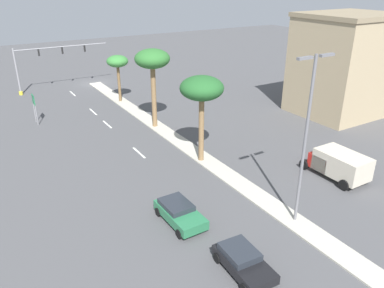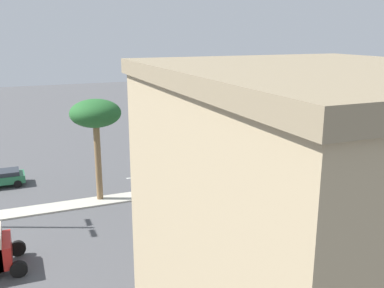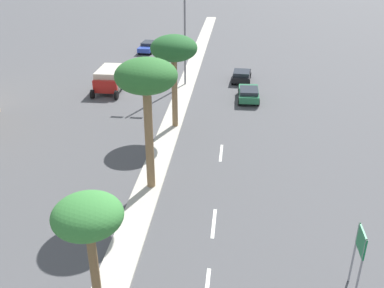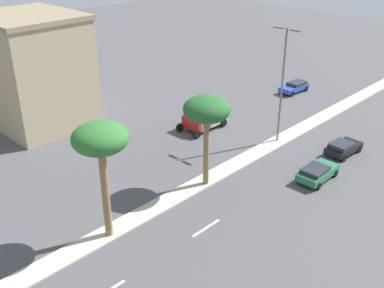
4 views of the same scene
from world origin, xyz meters
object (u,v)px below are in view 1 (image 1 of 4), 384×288
(commercial_building, at_px, (345,65))
(box_truck, at_px, (338,163))
(sedan_green_mid, at_px, (179,212))
(palm_tree_far, at_px, (117,62))
(palm_tree_outboard, at_px, (202,90))
(street_lamp_outboard, at_px, (306,132))
(directional_road_sign, at_px, (34,103))
(palm_tree_right, at_px, (152,61))
(traffic_signal_gantry, at_px, (41,63))
(sedan_black_trailing, at_px, (243,261))

(commercial_building, distance_m, box_truck, 18.60)
(sedan_green_mid, bearing_deg, commercial_building, -160.57)
(palm_tree_far, bearing_deg, palm_tree_outboard, 89.10)
(street_lamp_outboard, bearing_deg, directional_road_sign, -68.52)
(palm_tree_far, relative_size, sedan_green_mid, 1.45)
(sedan_green_mid, relative_size, box_truck, 0.79)
(palm_tree_far, height_order, palm_tree_right, palm_tree_right)
(directional_road_sign, xyz_separation_m, street_lamp_outboard, (-11.49, 29.20, 4.20))
(street_lamp_outboard, height_order, sedan_green_mid, street_lamp_outboard)
(palm_tree_far, height_order, palm_tree_outboard, palm_tree_outboard)
(commercial_building, height_order, palm_tree_outboard, commercial_building)
(palm_tree_right, bearing_deg, traffic_signal_gantry, -70.63)
(traffic_signal_gantry, relative_size, commercial_building, 1.14)
(street_lamp_outboard, relative_size, sedan_black_trailing, 2.79)
(palm_tree_far, xyz_separation_m, sedan_black_trailing, (5.93, 34.10, -4.61))
(palm_tree_right, distance_m, sedan_black_trailing, 24.79)
(traffic_signal_gantry, bearing_deg, sedan_green_mid, 91.50)
(directional_road_sign, distance_m, sedan_green_mid, 25.62)
(commercial_building, xyz_separation_m, sedan_green_mid, (28.42, 10.02, -5.17))
(street_lamp_outboard, bearing_deg, palm_tree_outboard, -87.40)
(palm_tree_far, bearing_deg, box_truck, 104.74)
(traffic_signal_gantry, xyz_separation_m, palm_tree_outboard, (-7.35, 31.34, 2.43))
(sedan_green_mid, bearing_deg, palm_tree_outboard, -131.30)
(street_lamp_outboard, xyz_separation_m, box_truck, (-7.54, -2.77, -5.36))
(commercial_building, bearing_deg, palm_tree_right, -18.01)
(traffic_signal_gantry, distance_m, palm_tree_far, 13.04)
(palm_tree_far, distance_m, palm_tree_right, 11.13)
(directional_road_sign, bearing_deg, commercial_building, 155.42)
(palm_tree_right, height_order, sedan_black_trailing, palm_tree_right)
(traffic_signal_gantry, relative_size, box_truck, 2.49)
(sedan_black_trailing, bearing_deg, palm_tree_far, -99.87)
(commercial_building, height_order, palm_tree_right, commercial_building)
(sedan_green_mid, bearing_deg, palm_tree_far, -103.36)
(commercial_building, xyz_separation_m, palm_tree_right, (21.90, -7.12, 1.48))
(directional_road_sign, distance_m, commercial_building, 36.51)
(commercial_building, bearing_deg, box_truck, 38.90)
(street_lamp_outboard, bearing_deg, sedan_green_mid, -30.65)
(street_lamp_outboard, height_order, sedan_black_trailing, street_lamp_outboard)
(palm_tree_right, relative_size, palm_tree_outboard, 1.10)
(palm_tree_right, height_order, palm_tree_outboard, palm_tree_right)
(traffic_signal_gantry, xyz_separation_m, sedan_black_trailing, (-1.75, 44.58, -3.55))
(street_lamp_outboard, height_order, box_truck, street_lamp_outboard)
(palm_tree_right, distance_m, palm_tree_outboard, 9.95)
(palm_tree_right, distance_m, box_truck, 20.96)
(commercial_building, height_order, palm_tree_far, commercial_building)
(sedan_green_mid, bearing_deg, box_truck, 174.86)
(commercial_building, relative_size, box_truck, 2.19)
(traffic_signal_gantry, xyz_separation_m, commercial_building, (-29.43, 28.54, 1.65))
(directional_road_sign, xyz_separation_m, box_truck, (-19.03, 26.44, -1.16))
(traffic_signal_gantry, xyz_separation_m, box_truck, (-15.41, 39.85, -2.97))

